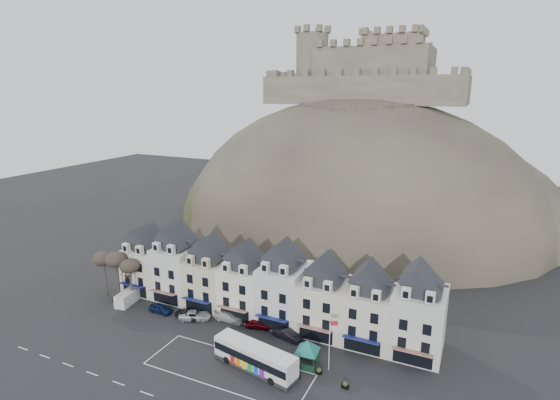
# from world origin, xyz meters

# --- Properties ---
(ground) EXTENTS (300.00, 300.00, 0.00)m
(ground) POSITION_xyz_m (0.00, 0.00, 0.00)
(ground) COLOR black
(ground) RESTS_ON ground
(coach_bay_markings) EXTENTS (22.00, 7.50, 0.01)m
(coach_bay_markings) POSITION_xyz_m (2.00, 1.25, 0.00)
(coach_bay_markings) COLOR silver
(coach_bay_markings) RESTS_ON ground
(townhouse_terrace) EXTENTS (54.40, 9.35, 11.80)m
(townhouse_terrace) POSITION_xyz_m (0.15, 15.97, 5.30)
(townhouse_terrace) COLOR silver
(townhouse_terrace) RESTS_ON ground
(castle_hill) EXTENTS (100.00, 76.00, 68.00)m
(castle_hill) POSITION_xyz_m (1.25, 68.95, 0.11)
(castle_hill) COLOR #332E27
(castle_hill) RESTS_ON ground
(castle) EXTENTS (50.20, 22.20, 22.00)m
(castle) POSITION_xyz_m (0.51, 75.93, 40.19)
(castle) COLOR brown
(castle) RESTS_ON ground
(tree_left_far) EXTENTS (3.61, 3.61, 8.24)m
(tree_left_far) POSITION_xyz_m (-29.00, 10.50, 6.90)
(tree_left_far) COLOR #332720
(tree_left_far) RESTS_ON ground
(tree_left_mid) EXTENTS (3.78, 3.78, 8.64)m
(tree_left_mid) POSITION_xyz_m (-26.00, 10.50, 7.24)
(tree_left_mid) COLOR #332720
(tree_left_mid) RESTS_ON ground
(tree_left_near) EXTENTS (3.43, 3.43, 7.84)m
(tree_left_near) POSITION_xyz_m (-23.00, 10.50, 6.55)
(tree_left_near) COLOR #332720
(tree_left_near) RESTS_ON ground
(bus) EXTENTS (12.36, 5.06, 3.40)m
(bus) POSITION_xyz_m (5.18, 2.77, 1.88)
(bus) COLOR #262628
(bus) RESTS_ON ground
(bus_shelter) EXTENTS (5.91, 5.91, 3.77)m
(bus_shelter) POSITION_xyz_m (11.11, 6.30, 2.92)
(bus_shelter) COLOR black
(bus_shelter) RESTS_ON ground
(red_buoy) EXTENTS (1.56, 1.56, 1.93)m
(red_buoy) POSITION_xyz_m (10.55, 3.12, 0.99)
(red_buoy) COLOR black
(red_buoy) RESTS_ON ground
(flagpole) EXTENTS (0.99, 0.47, 7.35)m
(flagpole) POSITION_xyz_m (14.08, 6.72, 4.20)
(flagpole) COLOR silver
(flagpole) RESTS_ON ground
(white_van) EXTENTS (2.70, 4.94, 2.14)m
(white_van) POSITION_xyz_m (-23.29, 9.62, 1.07)
(white_van) COLOR silver
(white_van) RESTS_ON ground
(planter_west) EXTENTS (0.94, 0.63, 0.90)m
(planter_west) POSITION_xyz_m (17.00, 4.09, 0.43)
(planter_west) COLOR black
(planter_west) RESTS_ON ground
(planter_east) EXTENTS (0.99, 0.68, 0.90)m
(planter_east) POSITION_xyz_m (13.12, 5.31, 0.43)
(planter_east) COLOR black
(planter_east) RESTS_ON ground
(car_navy) EXTENTS (4.20, 1.71, 1.43)m
(car_navy) POSITION_xyz_m (-16.00, 9.50, 0.71)
(car_navy) COLOR #0C193E
(car_navy) RESTS_ON ground
(car_black) EXTENTS (4.13, 1.58, 1.34)m
(car_black) POSITION_xyz_m (-10.80, 9.66, 0.67)
(car_black) COLOR black
(car_black) RESTS_ON ground
(car_silver) EXTENTS (5.50, 4.12, 1.41)m
(car_silver) POSITION_xyz_m (-9.60, 10.04, 0.70)
(car_silver) COLOR #B8BAC1
(car_silver) RESTS_ON ground
(car_white) EXTENTS (5.14, 2.12, 1.49)m
(car_white) POSITION_xyz_m (-4.40, 12.00, 0.74)
(car_white) COLOR silver
(car_white) RESTS_ON ground
(car_maroon) EXTENTS (4.29, 2.62, 1.36)m
(car_maroon) POSITION_xyz_m (0.80, 12.00, 0.68)
(car_maroon) COLOR #4E040C
(car_maroon) RESTS_ON ground
(car_charcoal) EXTENTS (4.66, 2.44, 1.46)m
(car_charcoal) POSITION_xyz_m (6.00, 11.18, 0.73)
(car_charcoal) COLOR black
(car_charcoal) RESTS_ON ground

